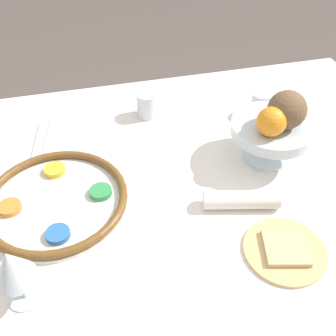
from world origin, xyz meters
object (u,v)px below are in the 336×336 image
wine_glass (12,267)px  orange_fruit (272,122)px  cup_near (261,104)px  cup_mid (147,105)px  fruit_stand (271,131)px  seder_plate (56,200)px  coconut (287,110)px  bread_plate (285,250)px  napkin_roll (241,200)px

wine_glass → orange_fruit: (0.60, 0.24, 0.05)m
cup_near → cup_mid: 0.35m
wine_glass → orange_fruit: orange_fruit is taller
wine_glass → fruit_stand: bearing=23.5°
seder_plate → cup_mid: size_ratio=4.43×
coconut → bread_plate: coconut is taller
orange_fruit → cup_mid: size_ratio=0.95×
seder_plate → orange_fruit: (0.53, 0.00, 0.14)m
fruit_stand → coconut: 0.08m
napkin_roll → cup_mid: (-0.14, 0.42, 0.02)m
orange_fruit → napkin_roll: size_ratio=0.39×
fruit_stand → cup_near: bearing=71.3°
seder_plate → bread_plate: (0.47, -0.26, -0.01)m
napkin_roll → wine_glass: bearing=-166.0°
seder_plate → coconut: 0.60m
bread_plate → cup_mid: (-0.19, 0.57, 0.03)m
orange_fruit → bread_plate: bearing=-103.3°
napkin_roll → cup_mid: 0.45m
napkin_roll → fruit_stand: bearing=48.5°
fruit_stand → orange_fruit: size_ratio=2.90×
orange_fruit → cup_near: 0.27m
coconut → seder_plate: bearing=-177.6°
wine_glass → napkin_roll: (0.50, 0.12, -0.08)m
seder_plate → napkin_roll: size_ratio=1.85×
wine_glass → seder_plate: bearing=73.6°
coconut → fruit_stand: bearing=144.0°
cup_near → seder_plate: bearing=-159.7°
seder_plate → fruit_stand: size_ratio=1.61×
coconut → bread_plate: bearing=-111.3°
bread_plate → wine_glass: bearing=177.6°
bread_plate → cup_near: cup_near is taller
wine_glass → cup_near: size_ratio=1.89×
fruit_stand → napkin_roll: fruit_stand is taller
fruit_stand → cup_mid: (-0.28, 0.27, -0.05)m
coconut → cup_mid: (-0.30, 0.29, -0.12)m
seder_plate → coconut: size_ratio=3.55×
wine_glass → bread_plate: wine_glass is taller
orange_fruit → napkin_roll: orange_fruit is taller
coconut → cup_mid: size_ratio=1.25×
wine_glass → fruit_stand: size_ratio=0.69×
orange_fruit → napkin_roll: (-0.11, -0.12, -0.13)m
wine_glass → cup_mid: bearing=57.0°
fruit_stand → bread_plate: (-0.09, -0.30, -0.08)m
napkin_roll → cup_near: (0.20, 0.34, 0.02)m
napkin_roll → seder_plate: bearing=165.4°
cup_near → cup_mid: size_ratio=1.00×
orange_fruit → cup_near: size_ratio=0.95×
coconut → bread_plate: (-0.11, -0.28, -0.16)m
wine_glass → orange_fruit: 0.65m
seder_plate → napkin_roll: napkin_roll is taller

